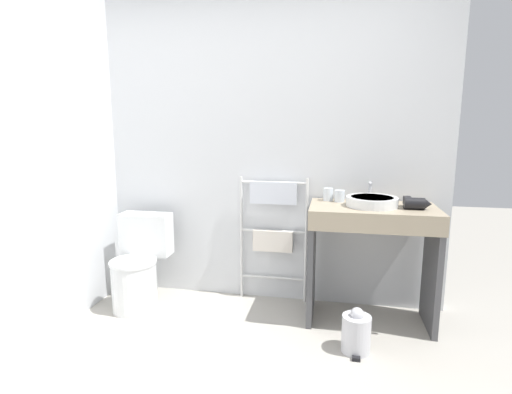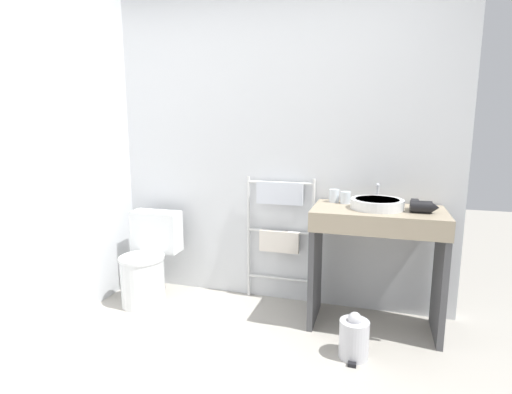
{
  "view_description": "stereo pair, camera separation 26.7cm",
  "coord_description": "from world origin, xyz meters",
  "px_view_note": "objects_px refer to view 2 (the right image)",
  "views": [
    {
      "loc": [
        0.56,
        -1.62,
        1.44
      ],
      "look_at": [
        0.05,
        0.95,
        0.97
      ],
      "focal_mm": 28.0,
      "sensor_mm": 36.0,
      "label": 1
    },
    {
      "loc": [
        0.82,
        -1.56,
        1.44
      ],
      "look_at": [
        0.05,
        0.95,
        0.97
      ],
      "focal_mm": 28.0,
      "sensor_mm": 36.0,
      "label": 2
    }
  ],
  "objects_px": {
    "toilet": "(148,263)",
    "trash_bin": "(354,338)",
    "sink_basin": "(377,204)",
    "cup_near_edge": "(345,198)",
    "cup_near_wall": "(334,196)",
    "hair_dryer": "(422,206)",
    "towel_radiator": "(279,222)"
  },
  "relations": [
    {
      "from": "toilet",
      "to": "cup_near_wall",
      "type": "height_order",
      "value": "cup_near_wall"
    },
    {
      "from": "sink_basin",
      "to": "cup_near_wall",
      "type": "distance_m",
      "value": 0.35
    },
    {
      "from": "hair_dryer",
      "to": "trash_bin",
      "type": "relative_size",
      "value": 0.61
    },
    {
      "from": "towel_radiator",
      "to": "hair_dryer",
      "type": "height_order",
      "value": "towel_radiator"
    },
    {
      "from": "hair_dryer",
      "to": "sink_basin",
      "type": "bearing_deg",
      "value": 172.54
    },
    {
      "from": "towel_radiator",
      "to": "hair_dryer",
      "type": "distance_m",
      "value": 1.09
    },
    {
      "from": "cup_near_wall",
      "to": "cup_near_edge",
      "type": "height_order",
      "value": "cup_near_wall"
    },
    {
      "from": "toilet",
      "to": "towel_radiator",
      "type": "bearing_deg",
      "value": 16.31
    },
    {
      "from": "cup_near_wall",
      "to": "hair_dryer",
      "type": "distance_m",
      "value": 0.63
    },
    {
      "from": "toilet",
      "to": "sink_basin",
      "type": "height_order",
      "value": "sink_basin"
    },
    {
      "from": "sink_basin",
      "to": "trash_bin",
      "type": "distance_m",
      "value": 0.9
    },
    {
      "from": "trash_bin",
      "to": "towel_radiator",
      "type": "bearing_deg",
      "value": 134.2
    },
    {
      "from": "sink_basin",
      "to": "hair_dryer",
      "type": "relative_size",
      "value": 1.96
    },
    {
      "from": "towel_radiator",
      "to": "cup_near_edge",
      "type": "distance_m",
      "value": 0.58
    },
    {
      "from": "sink_basin",
      "to": "trash_bin",
      "type": "height_order",
      "value": "sink_basin"
    },
    {
      "from": "cup_near_wall",
      "to": "sink_basin",
      "type": "bearing_deg",
      "value": -27.61
    },
    {
      "from": "cup_near_edge",
      "to": "trash_bin",
      "type": "distance_m",
      "value": 0.98
    },
    {
      "from": "trash_bin",
      "to": "cup_near_edge",
      "type": "bearing_deg",
      "value": 102.66
    },
    {
      "from": "sink_basin",
      "to": "cup_near_edge",
      "type": "relative_size",
      "value": 4.07
    },
    {
      "from": "towel_radiator",
      "to": "cup_near_edge",
      "type": "xyz_separation_m",
      "value": [
        0.52,
        -0.09,
        0.24
      ]
    },
    {
      "from": "towel_radiator",
      "to": "sink_basin",
      "type": "relative_size",
      "value": 2.87
    },
    {
      "from": "cup_near_edge",
      "to": "trash_bin",
      "type": "relative_size",
      "value": 0.29
    },
    {
      "from": "toilet",
      "to": "sink_basin",
      "type": "bearing_deg",
      "value": 2.65
    },
    {
      "from": "cup_near_edge",
      "to": "cup_near_wall",
      "type": "bearing_deg",
      "value": 158.32
    },
    {
      "from": "cup_near_wall",
      "to": "hair_dryer",
      "type": "bearing_deg",
      "value": -18.54
    },
    {
      "from": "towel_radiator",
      "to": "sink_basin",
      "type": "xyz_separation_m",
      "value": [
        0.74,
        -0.22,
        0.24
      ]
    },
    {
      "from": "toilet",
      "to": "hair_dryer",
      "type": "relative_size",
      "value": 4.03
    },
    {
      "from": "cup_near_edge",
      "to": "trash_bin",
      "type": "xyz_separation_m",
      "value": [
        0.13,
        -0.57,
        -0.79
      ]
    },
    {
      "from": "toilet",
      "to": "trash_bin",
      "type": "bearing_deg",
      "value": -12.07
    },
    {
      "from": "sink_basin",
      "to": "cup_near_edge",
      "type": "xyz_separation_m",
      "value": [
        -0.22,
        0.13,
        0.01
      ]
    },
    {
      "from": "toilet",
      "to": "trash_bin",
      "type": "relative_size",
      "value": 2.46
    },
    {
      "from": "toilet",
      "to": "trash_bin",
      "type": "height_order",
      "value": "toilet"
    }
  ]
}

